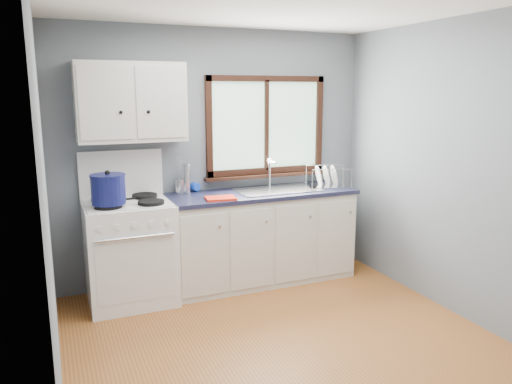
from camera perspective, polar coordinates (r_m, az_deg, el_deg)
name	(u,v)px	position (r m, az deg, el deg)	size (l,w,h in m)	color
floor	(298,357)	(3.85, 4.77, -18.28)	(3.20, 3.60, 0.02)	#9C5B28
wall_back	(216,156)	(5.06, -4.55, 4.08)	(3.20, 0.02, 2.50)	slate
wall_left	(45,210)	(3.02, -22.98, -1.87)	(0.02, 3.60, 2.50)	slate
wall_right	(478,173)	(4.39, 24.03, 1.98)	(0.02, 3.60, 2.50)	slate
gas_range	(130,249)	(4.68, -14.23, -6.35)	(0.76, 0.69, 1.36)	white
base_cabinets	(261,241)	(5.07, 0.57, -5.60)	(1.85, 0.60, 0.88)	silver
countertop	(261,193)	(4.94, 0.59, -0.17)	(1.89, 0.64, 0.04)	black
sink	(277,196)	(5.03, 2.47, -0.46)	(0.84, 0.46, 0.44)	silver
window	(266,133)	(5.19, 1.19, 6.81)	(1.36, 0.10, 1.03)	#9EC6A8
upper_cabinets	(131,102)	(4.63, -14.09, 9.92)	(0.95, 0.35, 0.70)	silver
skillet	(109,201)	(4.39, -16.47, -1.03)	(0.37, 0.27, 0.05)	black
stockpot	(108,189)	(4.38, -16.53, 0.34)	(0.33, 0.33, 0.29)	#0F134B
utensil_crock	(181,186)	(4.89, -8.59, 0.69)	(0.13, 0.13, 0.36)	silver
thermos	(186,179)	(4.85, -7.95, 1.49)	(0.07, 0.07, 0.29)	silver
soap_bottle	(197,180)	(4.93, -6.75, 1.34)	(0.09, 0.09, 0.24)	blue
dish_towel	(221,198)	(4.60, -4.07, -0.72)	(0.27, 0.20, 0.02)	red
dish_rack	(327,181)	(5.24, 8.15, 1.26)	(0.50, 0.44, 0.22)	silver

